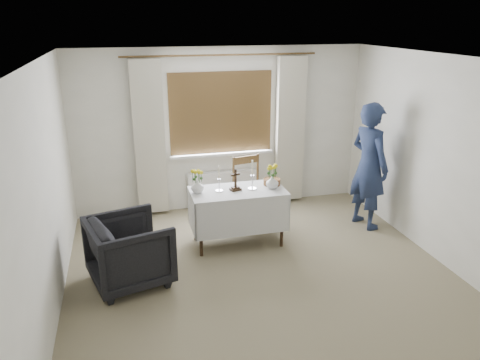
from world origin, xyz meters
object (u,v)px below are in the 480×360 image
(wooden_chair, at_px, (252,192))
(armchair, at_px, (130,251))
(altar_table, at_px, (238,217))
(person, at_px, (369,166))
(flower_vase_left, at_px, (197,186))
(wooden_cross, at_px, (235,180))
(flower_vase_right, at_px, (272,182))

(wooden_chair, bearing_deg, armchair, -156.58)
(wooden_chair, relative_size, armchair, 1.16)
(altar_table, bearing_deg, person, 3.35)
(altar_table, relative_size, flower_vase_left, 7.18)
(wooden_cross, distance_m, flower_vase_left, 0.50)
(wooden_chair, xyz_separation_m, armchair, (-1.78, -1.22, -0.11))
(altar_table, bearing_deg, wooden_chair, 58.41)
(person, relative_size, wooden_cross, 6.30)
(wooden_chair, height_order, armchair, wooden_chair)
(wooden_cross, relative_size, flower_vase_left, 1.67)
(wooden_chair, bearing_deg, wooden_cross, -134.98)
(wooden_chair, distance_m, flower_vase_left, 1.08)
(wooden_cross, xyz_separation_m, flower_vase_left, (-0.49, 0.03, -0.06))
(altar_table, height_order, wooden_cross, wooden_cross)
(wooden_cross, bearing_deg, altar_table, -29.05)
(altar_table, relative_size, person, 0.68)
(armchair, bearing_deg, wooden_chair, -70.94)
(person, bearing_deg, flower_vase_right, 81.34)
(altar_table, bearing_deg, flower_vase_left, 175.48)
(person, bearing_deg, wooden_cross, 78.58)
(armchair, relative_size, wooden_cross, 2.99)
(altar_table, distance_m, flower_vase_left, 0.70)
(altar_table, xyz_separation_m, person, (1.94, 0.11, 0.53))
(wooden_chair, xyz_separation_m, wooden_cross, (-0.38, -0.56, 0.41))
(flower_vase_left, bearing_deg, armchair, -142.56)
(person, bearing_deg, wooden_chair, 59.56)
(altar_table, height_order, person, person)
(wooden_chair, distance_m, armchair, 2.16)
(wooden_cross, distance_m, flower_vase_right, 0.49)
(armchair, bearing_deg, flower_vase_right, -87.43)
(wooden_cross, bearing_deg, flower_vase_right, -21.14)
(armchair, relative_size, flower_vase_right, 4.95)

